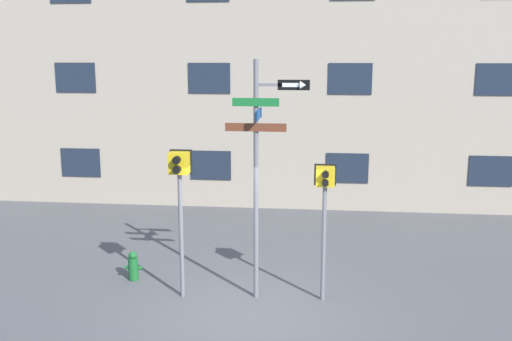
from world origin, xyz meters
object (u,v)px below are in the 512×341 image
object	(u,v)px
pedestrian_signal_left	(180,182)
fire_hydrant	(133,266)
pedestrian_signal_right	(325,196)
street_sign_pole	(260,161)

from	to	relation	value
pedestrian_signal_left	fire_hydrant	bearing A→B (deg)	149.84
pedestrian_signal_right	fire_hydrant	size ratio (longest dim) A/B	4.23
street_sign_pole	pedestrian_signal_right	world-z (taller)	street_sign_pole
street_sign_pole	pedestrian_signal_right	size ratio (longest dim) A/B	1.73
pedestrian_signal_left	fire_hydrant	world-z (taller)	pedestrian_signal_left
street_sign_pole	fire_hydrant	bearing A→B (deg)	167.73
pedestrian_signal_left	fire_hydrant	xyz separation A→B (m)	(-1.18, 0.68, -1.92)
street_sign_pole	pedestrian_signal_left	xyz separation A→B (m)	(-1.46, -0.11, -0.40)
street_sign_pole	pedestrian_signal_left	bearing A→B (deg)	-175.67
pedestrian_signal_right	fire_hydrant	bearing A→B (deg)	171.69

